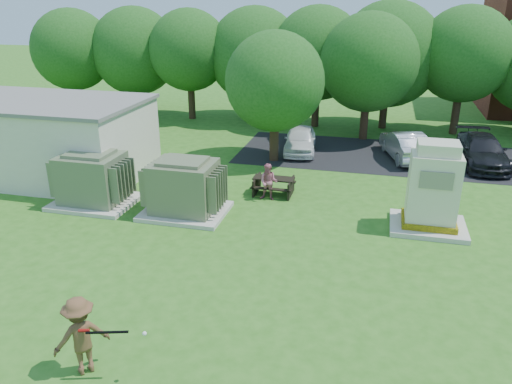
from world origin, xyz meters
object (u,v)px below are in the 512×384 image
(transformer_right, at_px, (184,189))
(person_at_picnic, at_px, (269,182))
(transformer_left, at_px, (93,180))
(batter, at_px, (81,336))
(car_silver_a, at_px, (405,145))
(car_dark, at_px, (482,151))
(generator_cabinet, at_px, (432,192))
(car_white, at_px, (300,140))
(picnic_table, at_px, (274,184))

(transformer_right, relative_size, person_at_picnic, 2.05)
(transformer_left, height_order, batter, transformer_left)
(car_silver_a, distance_m, car_dark, 3.47)
(transformer_left, relative_size, person_at_picnic, 2.05)
(transformer_right, bearing_deg, batter, -83.05)
(car_silver_a, bearing_deg, generator_cabinet, 78.43)
(transformer_left, relative_size, transformer_right, 1.00)
(car_white, relative_size, car_dark, 0.81)
(car_white, bearing_deg, transformer_right, -114.27)
(transformer_left, xyz_separation_m, car_white, (6.50, 8.67, -0.33))
(transformer_left, bearing_deg, car_white, 53.13)
(generator_cabinet, relative_size, car_white, 0.81)
(generator_cabinet, relative_size, person_at_picnic, 2.09)
(batter, distance_m, car_white, 17.02)
(car_white, distance_m, car_dark, 8.60)
(transformer_right, height_order, picnic_table, transformer_right)
(person_at_picnic, relative_size, car_white, 0.39)
(transformer_left, xyz_separation_m, batter, (4.71, -8.26, -0.08))
(transformer_left, distance_m, car_dark, 17.44)
(transformer_right, relative_size, car_silver_a, 0.72)
(car_dark, bearing_deg, generator_cabinet, -114.42)
(car_white, bearing_deg, generator_cabinet, -60.03)
(transformer_left, height_order, car_silver_a, transformer_left)
(person_at_picnic, distance_m, car_white, 6.65)
(transformer_right, distance_m, picnic_table, 3.85)
(car_white, bearing_deg, car_silver_a, -4.76)
(person_at_picnic, bearing_deg, picnic_table, 86.68)
(picnic_table, distance_m, car_silver_a, 8.06)
(car_white, distance_m, car_silver_a, 5.13)
(car_silver_a, xyz_separation_m, car_dark, (3.47, -0.09, -0.01))
(person_at_picnic, distance_m, car_dark, 11.01)
(person_at_picnic, distance_m, car_silver_a, 8.59)
(transformer_left, height_order, car_white, transformer_left)
(batter, distance_m, car_silver_a, 18.42)
(batter, bearing_deg, car_white, -140.03)
(picnic_table, relative_size, car_dark, 0.35)
(generator_cabinet, height_order, person_at_picnic, generator_cabinet)
(transformer_left, xyz_separation_m, car_silver_a, (11.63, 8.81, -0.29))
(picnic_table, relative_size, batter, 0.91)
(batter, bearing_deg, car_silver_a, -156.05)
(transformer_right, bearing_deg, car_dark, 37.41)
(transformer_right, relative_size, car_dark, 0.64)
(car_dark, bearing_deg, transformer_right, -147.11)
(picnic_table, bearing_deg, transformer_left, -157.58)
(transformer_right, xyz_separation_m, generator_cabinet, (8.55, 0.85, 0.37))
(transformer_left, distance_m, batter, 9.51)
(generator_cabinet, xyz_separation_m, car_silver_a, (-0.62, 7.96, -0.66))
(picnic_table, relative_size, car_white, 0.43)
(transformer_left, bearing_deg, car_dark, 30.00)
(transformer_right, relative_size, batter, 1.68)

